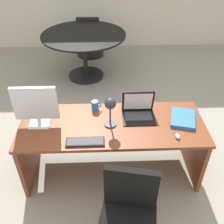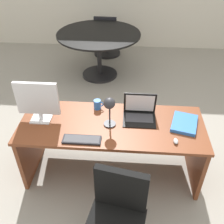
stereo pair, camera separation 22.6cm
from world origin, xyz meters
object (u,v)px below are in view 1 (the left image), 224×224
(desk, at_px, (112,136))
(meeting_table, at_px, (84,45))
(book, at_px, (183,118))
(coffee_mug, at_px, (95,105))
(laptop, at_px, (138,108))
(keyboard, at_px, (85,142))
(meeting_chair_near, at_px, (90,40))
(mouse, at_px, (178,136))
(desk_lamp, at_px, (110,107))
(monitor, at_px, (35,105))

(desk, height_order, meeting_table, meeting_table)
(book, distance_m, coffee_mug, 0.91)
(laptop, bearing_deg, keyboard, -142.41)
(meeting_chair_near, bearing_deg, book, -71.26)
(desk, distance_m, mouse, 0.70)
(desk_lamp, bearing_deg, book, 6.03)
(desk, height_order, keyboard, keyboard)
(desk_lamp, distance_m, meeting_chair_near, 3.29)
(meeting_table, bearing_deg, meeting_chair_near, 86.88)
(mouse, height_order, coffee_mug, coffee_mug)
(laptop, distance_m, coffee_mug, 0.45)
(mouse, xyz_separation_m, meeting_table, (-1.00, 2.51, -0.13))
(mouse, xyz_separation_m, desk_lamp, (-0.62, 0.19, 0.22))
(keyboard, distance_m, meeting_chair_near, 3.46)
(book, distance_m, meeting_chair_near, 3.33)
(mouse, distance_m, book, 0.29)
(keyboard, relative_size, book, 0.98)
(monitor, xyz_separation_m, meeting_chair_near, (0.37, 3.16, -0.62))
(desk_lamp, height_order, meeting_table, desk_lamp)
(meeting_table, xyz_separation_m, meeting_chair_near, (0.05, 0.89, -0.26))
(coffee_mug, distance_m, meeting_chair_near, 2.96)
(keyboard, height_order, meeting_chair_near, meeting_chair_near)
(mouse, bearing_deg, desk, 155.32)
(keyboard, bearing_deg, desk, 50.87)
(monitor, xyz_separation_m, coffee_mug, (0.55, 0.23, -0.19))
(meeting_table, bearing_deg, monitor, -98.09)
(coffee_mug, height_order, meeting_chair_near, meeting_chair_near)
(desk, bearing_deg, keyboard, -129.13)
(desk, xyz_separation_m, meeting_chair_near, (-0.35, 3.12, -0.16))
(desk_lamp, bearing_deg, desk, 78.22)
(monitor, bearing_deg, meeting_table, 81.91)
(coffee_mug, xyz_separation_m, meeting_table, (-0.23, 2.04, -0.17))
(book, relative_size, meeting_table, 0.25)
(desk, distance_m, meeting_table, 2.27)
(book, bearing_deg, meeting_table, 116.39)
(desk_lamp, height_order, book, desk_lamp)
(mouse, height_order, meeting_table, meeting_table)
(laptop, distance_m, book, 0.46)
(keyboard, relative_size, meeting_table, 0.25)
(monitor, distance_m, book, 1.45)
(desk_lamp, distance_m, book, 0.77)
(laptop, bearing_deg, coffee_mug, 167.15)
(coffee_mug, bearing_deg, laptop, -12.85)
(monitor, relative_size, desk_lamp, 1.29)
(monitor, height_order, meeting_table, monitor)
(laptop, height_order, keyboard, laptop)
(meeting_table, bearing_deg, coffee_mug, -83.67)
(keyboard, distance_m, meeting_table, 2.55)
(book, bearing_deg, desk_lamp, -173.97)
(laptop, bearing_deg, monitor, -172.43)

